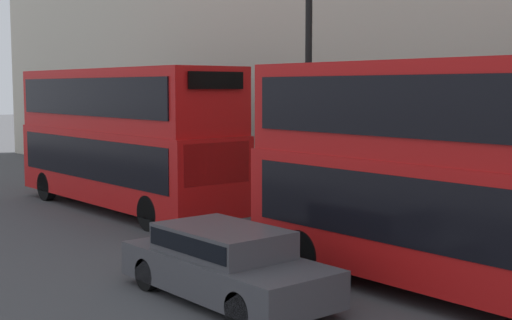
% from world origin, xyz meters
% --- Properties ---
extents(bus_leading, '(2.59, 10.18, 4.46)m').
position_xyz_m(bus_leading, '(1.60, 4.76, 2.46)').
color(bus_leading, red).
rests_on(bus_leading, ground).
extents(bus_second_in_queue, '(2.59, 10.16, 4.53)m').
position_xyz_m(bus_second_in_queue, '(1.60, 17.91, 2.49)').
color(bus_second_in_queue, red).
rests_on(bus_second_in_queue, ground).
extents(car_hatchback, '(1.85, 4.59, 1.36)m').
position_xyz_m(car_hatchback, '(-1.80, 8.04, 0.72)').
color(car_hatchback, '#47474C').
rests_on(car_hatchback, ground).
extents(street_lamp, '(0.44, 0.44, 7.38)m').
position_xyz_m(street_lamp, '(3.40, 11.22, 4.48)').
color(street_lamp, black).
rests_on(street_lamp, ground).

